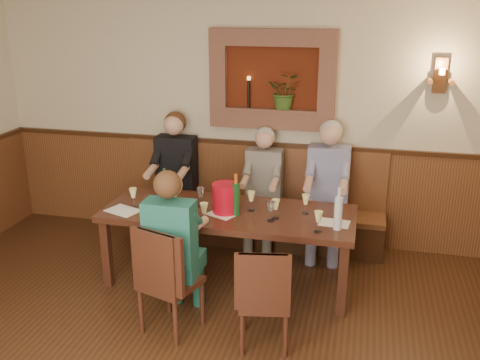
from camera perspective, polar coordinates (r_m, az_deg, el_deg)
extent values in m
cube|color=beige|center=(6.00, 1.52, 6.52)|extent=(6.00, 0.04, 2.80)
cube|color=#592F19|center=(6.22, 1.42, -1.21)|extent=(6.00, 0.04, 1.10)
cube|color=#381E0F|center=(6.05, 1.46, 3.93)|extent=(6.02, 0.06, 0.05)
cube|color=#531C0B|center=(5.87, 3.47, 10.68)|extent=(1.00, 0.02, 0.70)
cube|color=brown|center=(5.78, 3.48, 14.94)|extent=(1.36, 0.12, 0.18)
cube|color=brown|center=(5.90, 3.31, 6.39)|extent=(1.36, 0.12, 0.18)
cube|color=brown|center=(5.96, -2.30, 10.81)|extent=(0.18, 0.12, 0.70)
cube|color=brown|center=(5.75, 9.28, 10.31)|extent=(0.18, 0.12, 0.70)
cube|color=brown|center=(5.88, 3.33, 7.44)|extent=(1.00, 0.14, 0.04)
imported|color=#36561D|center=(5.82, 4.84, 9.43)|extent=(0.35, 0.30, 0.39)
cylinder|color=black|center=(5.90, 0.94, 9.18)|extent=(0.03, 0.03, 0.30)
cylinder|color=#FFBF59|center=(5.87, 0.95, 10.81)|extent=(0.04, 0.04, 0.04)
cube|color=#592F19|center=(5.78, 20.56, 10.43)|extent=(0.12, 0.08, 0.35)
cylinder|color=#592F19|center=(5.70, 19.57, 9.93)|extent=(0.05, 0.18, 0.05)
cylinder|color=#592F19|center=(5.73, 21.58, 9.74)|extent=(0.05, 0.18, 0.05)
cylinder|color=#FFBF59|center=(5.64, 20.76, 10.75)|extent=(0.06, 0.06, 0.06)
cube|color=#371A10|center=(5.13, -1.22, -3.59)|extent=(2.40, 0.90, 0.06)
cube|color=#371A10|center=(5.35, -14.02, -7.61)|extent=(0.08, 0.08, 0.69)
cube|color=#371A10|center=(4.81, 10.89, -10.46)|extent=(0.08, 0.08, 0.69)
cube|color=#371A10|center=(5.95, -10.81, -4.61)|extent=(0.08, 0.08, 0.69)
cube|color=#371A10|center=(5.47, 11.31, -6.76)|extent=(0.08, 0.08, 0.69)
cube|color=#381E0F|center=(6.15, 0.96, -4.96)|extent=(3.00, 0.40, 0.40)
cube|color=#592F19|center=(6.06, 0.97, -3.05)|extent=(3.00, 0.45, 0.06)
cube|color=#592F19|center=(6.11, 1.38, 0.73)|extent=(3.00, 0.06, 0.66)
cube|color=#371A10|center=(4.67, -7.28, -13.27)|extent=(0.51, 0.51, 0.41)
cube|color=#371A10|center=(4.55, -7.40, -10.83)|extent=(0.54, 0.54, 0.05)
cube|color=#371A10|center=(4.29, -9.18, -8.62)|extent=(0.42, 0.17, 0.51)
cube|color=#371A10|center=(4.46, 2.58, -15.01)|extent=(0.44, 0.44, 0.37)
cube|color=#371A10|center=(4.35, 2.62, -12.69)|extent=(0.46, 0.46, 0.05)
cube|color=#371A10|center=(4.07, 2.65, -10.89)|extent=(0.39, 0.11, 0.47)
cube|color=black|center=(6.22, -7.13, -4.54)|extent=(0.45, 0.47, 0.45)
cube|color=black|center=(6.15, -6.80, 2.00)|extent=(0.45, 0.23, 0.58)
sphere|color=#D8A384|center=(6.00, -7.09, 5.82)|extent=(0.22, 0.22, 0.22)
sphere|color=#4C2D19|center=(6.05, -6.93, 6.13)|extent=(0.24, 0.24, 0.24)
cube|color=#56524E|center=(5.98, 2.25, -5.41)|extent=(0.40, 0.41, 0.45)
cube|color=#56524E|center=(5.90, 2.63, 0.85)|extent=(0.40, 0.21, 0.52)
sphere|color=#D8A384|center=(5.76, 2.62, 4.35)|extent=(0.20, 0.20, 0.20)
sphere|color=#B2B2B2|center=(5.80, 2.71, 4.64)|extent=(0.22, 0.22, 0.22)
cube|color=navy|center=(5.88, 8.94, -6.06)|extent=(0.44, 0.46, 0.45)
cube|color=navy|center=(5.80, 9.43, 0.81)|extent=(0.44, 0.23, 0.58)
sphere|color=#D8A384|center=(5.65, 9.62, 4.80)|extent=(0.22, 0.22, 0.22)
sphere|color=#B2B2B2|center=(5.69, 9.67, 5.13)|extent=(0.24, 0.24, 0.24)
cube|color=#174450|center=(4.82, -6.44, -11.85)|extent=(0.41, 0.43, 0.45)
cube|color=#174450|center=(4.38, -7.48, -5.56)|extent=(0.41, 0.21, 0.54)
sphere|color=#D8A384|center=(4.27, -7.52, -0.50)|extent=(0.21, 0.21, 0.21)
sphere|color=#4C2D19|center=(4.22, -7.76, -0.46)|extent=(0.22, 0.22, 0.22)
cylinder|color=red|center=(5.03, -1.56, -1.94)|extent=(0.29, 0.29, 0.28)
cylinder|color=#19471E|center=(4.96, -0.44, -2.06)|extent=(0.09, 0.09, 0.31)
cylinder|color=#DB5018|center=(4.89, -0.45, 0.14)|extent=(0.04, 0.04, 0.09)
cylinder|color=#19471E|center=(5.27, -7.97, -1.18)|extent=(0.07, 0.07, 0.28)
cylinder|color=#19471E|center=(5.21, -8.06, 0.72)|extent=(0.03, 0.03, 0.09)
cylinder|color=silver|center=(4.73, 10.43, -3.53)|extent=(0.10, 0.10, 0.30)
cylinder|color=silver|center=(4.66, 10.57, -1.33)|extent=(0.04, 0.04, 0.09)
cube|color=white|center=(5.23, -12.36, -3.21)|extent=(0.37, 0.32, 0.00)
cube|color=white|center=(5.03, -1.96, -3.67)|extent=(0.32, 0.28, 0.00)
cube|color=white|center=(4.91, 10.00, -4.54)|extent=(0.29, 0.22, 0.00)
cube|color=white|center=(4.98, -6.33, -4.03)|extent=(0.30, 0.22, 0.00)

